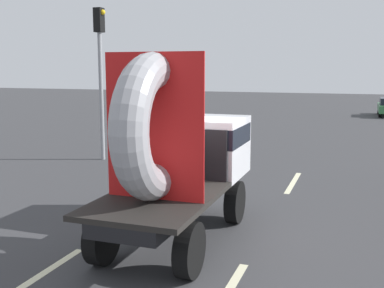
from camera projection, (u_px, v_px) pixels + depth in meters
ground_plane at (191, 232)px, 10.40m from camera, size 120.00×120.00×0.00m
flatbed_truck at (181, 152)px, 9.85m from camera, size 2.02×4.95×3.85m
distant_sedan at (213, 128)px, 23.12m from camera, size 1.62×3.79×1.24m
traffic_light at (100, 62)px, 18.05m from camera, size 0.42×0.36×5.80m
lane_dash_left_near at (45, 273)px, 8.33m from camera, size 0.16×2.27×0.01m
lane_dash_left_far at (197, 174)px, 16.00m from camera, size 0.16×2.21×0.01m
lane_dash_right_far at (293, 182)px, 14.87m from camera, size 0.16×2.89×0.01m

